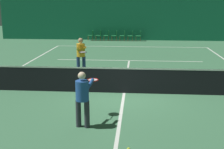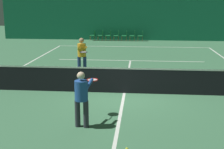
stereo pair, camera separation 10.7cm
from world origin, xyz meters
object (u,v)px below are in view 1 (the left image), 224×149
(player_far, at_px, (81,53))
(courtside_chair_6, at_px, (139,35))
(courtside_chair_4, at_px, (123,35))
(courtside_chair_5, at_px, (131,35))
(tennis_net, at_px, (124,80))
(player_near, at_px, (83,95))
(courtside_chair_2, at_px, (107,35))
(courtside_chair_0, at_px, (91,35))
(courtside_chair_1, at_px, (99,35))
(courtside_chair_3, at_px, (115,35))
(tennis_ball, at_px, (129,149))

(player_far, relative_size, courtside_chair_6, 1.99)
(courtside_chair_4, xyz_separation_m, courtside_chair_5, (0.68, 0.00, 0.00))
(tennis_net, relative_size, player_near, 7.87)
(player_far, xyz_separation_m, courtside_chair_2, (-0.02, 12.46, -0.49))
(courtside_chair_6, bearing_deg, tennis_net, -2.19)
(courtside_chair_0, distance_m, courtside_chair_2, 1.36)
(courtside_chair_1, bearing_deg, courtside_chair_5, 90.00)
(courtside_chair_5, bearing_deg, courtside_chair_4, -90.00)
(courtside_chair_0, xyz_separation_m, courtside_chair_5, (3.39, 0.00, 0.00))
(player_near, relative_size, courtside_chair_2, 1.82)
(courtside_chair_2, xyz_separation_m, courtside_chair_3, (0.68, 0.00, 0.00))
(player_far, distance_m, courtside_chair_3, 12.48)
(tennis_net, xyz_separation_m, tennis_ball, (0.30, -4.50, -0.48))
(player_far, xyz_separation_m, courtside_chair_6, (2.70, 12.46, -0.49))
(courtside_chair_6, bearing_deg, player_far, -12.22)
(player_near, xyz_separation_m, courtside_chair_2, (-1.17, 18.56, -0.40))
(player_near, distance_m, courtside_chair_1, 18.65)
(courtside_chair_5, relative_size, tennis_ball, 12.73)
(courtside_chair_1, xyz_separation_m, courtside_chair_2, (0.68, 0.00, 0.00))
(courtside_chair_4, distance_m, courtside_chair_6, 1.36)
(courtside_chair_1, bearing_deg, player_far, 3.19)
(courtside_chair_2, bearing_deg, courtside_chair_6, 90.00)
(courtside_chair_5, height_order, tennis_ball, courtside_chair_5)
(tennis_ball, bearing_deg, courtside_chair_6, 89.17)
(courtside_chair_4, distance_m, tennis_ball, 19.88)
(courtside_chair_0, relative_size, courtside_chair_2, 1.00)
(courtside_chair_6, bearing_deg, courtside_chair_1, -90.00)
(player_near, xyz_separation_m, courtside_chair_6, (1.55, 18.56, -0.40))
(courtside_chair_5, bearing_deg, courtside_chair_3, -90.00)
(courtside_chair_5, xyz_separation_m, courtside_chair_6, (0.68, 0.00, 0.00))
(player_far, xyz_separation_m, courtside_chair_0, (-1.37, 12.46, -0.49))
(player_near, xyz_separation_m, courtside_chair_5, (0.87, 18.56, -0.40))
(tennis_ball, bearing_deg, courtside_chair_1, 98.89)
(courtside_chair_2, bearing_deg, player_far, 0.07)
(courtside_chair_3, bearing_deg, player_far, -3.05)
(tennis_net, height_order, courtside_chair_5, tennis_net)
(player_far, height_order, courtside_chair_4, player_far)
(courtside_chair_0, bearing_deg, courtside_chair_3, 90.00)
(courtside_chair_0, distance_m, courtside_chair_5, 3.39)
(tennis_ball, bearing_deg, tennis_net, 93.81)
(player_near, bearing_deg, tennis_ball, -126.57)
(courtside_chair_3, bearing_deg, courtside_chair_1, -90.00)
(tennis_net, distance_m, player_near, 3.37)
(player_near, bearing_deg, courtside_chair_6, 4.35)
(courtside_chair_4, distance_m, courtside_chair_5, 0.68)
(player_far, bearing_deg, tennis_net, 20.69)
(player_near, height_order, tennis_ball, player_near)
(courtside_chair_2, bearing_deg, tennis_net, 7.89)
(tennis_net, relative_size, player_far, 7.19)
(courtside_chair_4, bearing_deg, courtside_chair_6, 90.00)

